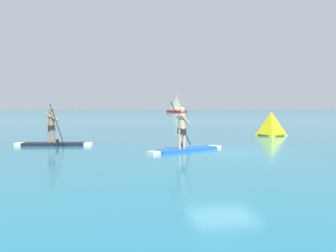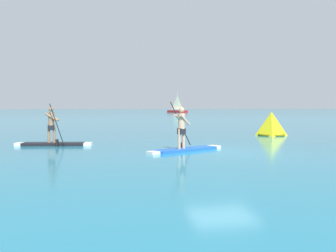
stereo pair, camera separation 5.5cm
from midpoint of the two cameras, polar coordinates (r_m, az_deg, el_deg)
The scene contains 5 objects.
ground at distance 14.39m, azimuth 8.33°, elevation -3.88°, with size 440.00×440.00×0.00m, color teal.
paddleboarder_near_left at distance 17.23m, azimuth -16.78°, elevation -1.84°, with size 3.35×1.16×1.84m.
paddleboarder_mid_center at distance 14.52m, azimuth 2.61°, elevation -2.50°, with size 3.29×2.03×1.93m.
race_marker_buoy at distance 22.93m, azimuth 15.40°, elevation 0.16°, with size 1.73×1.73×1.38m.
sailboat_right_horizon at distance 98.79m, azimuth 1.43°, elevation 2.37°, with size 4.50×6.34×5.21m.
Camera 2 is at (-4.86, -13.43, 1.72)m, focal length 40.41 mm.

